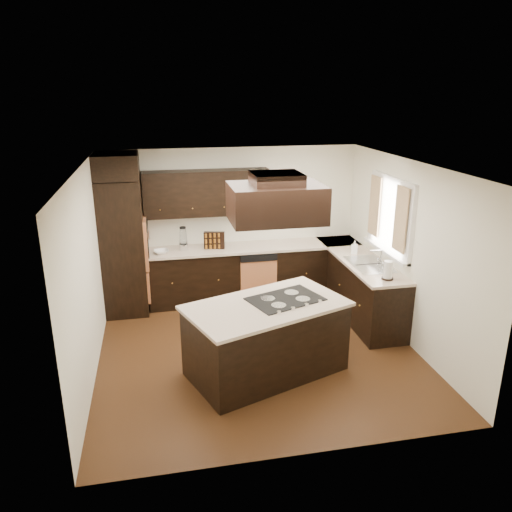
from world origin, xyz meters
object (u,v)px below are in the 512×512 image
island (266,340)px  spice_rack (214,240)px  oven_column (123,247)px  range_hood (276,203)px

island → spice_rack: spice_rack is taller
oven_column → range_hood: size_ratio=2.02×
oven_column → spice_rack: bearing=3.3°
range_hood → spice_rack: 2.62m
oven_column → island: 2.93m
spice_rack → range_hood: bearing=-65.0°
oven_column → island: oven_column is taller
range_hood → spice_rack: bearing=100.9°
spice_rack → oven_column: bearing=-162.6°
island → range_hood: size_ratio=1.75×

